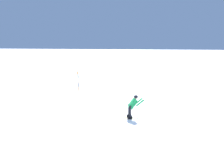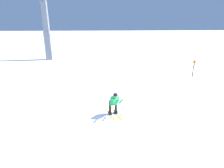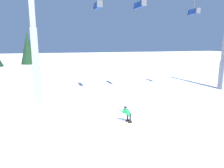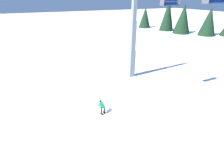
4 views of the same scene
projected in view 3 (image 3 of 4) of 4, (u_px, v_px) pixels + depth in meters
The scene contains 6 objects.
ground_plane at pixel (121, 124), 16.12m from camera, with size 260.00×260.00×0.00m, color white.
skier_carving_main at pixel (127, 113), 16.13m from camera, with size 1.77×0.98×1.57m.
lift_tower_near at pixel (35, 55), 20.21m from camera, with size 0.77×2.85×12.16m.
chairlift_seat_nearest at pixel (97, 5), 21.12m from camera, with size 0.61×2.01×2.27m.
chairlift_seat_second at pixel (139, 5), 22.49m from camera, with size 0.61×2.31×1.93m.
chairlift_seat_middle at pixel (193, 11), 24.71m from camera, with size 0.61×1.71×2.34m.
Camera 3 is at (-5.27, -14.28, 6.22)m, focal length 32.71 mm.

